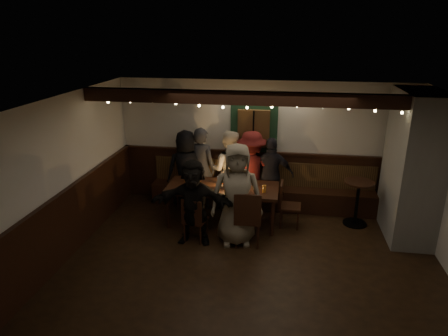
% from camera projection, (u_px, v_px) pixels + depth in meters
% --- Properties ---
extents(room, '(6.02, 5.01, 2.62)m').
position_uv_depth(room, '(319.00, 175.00, 7.14)').
color(room, black).
rests_on(room, ground).
extents(dining_table, '(2.10, 0.90, 0.91)m').
position_uv_depth(dining_table, '(222.00, 190.00, 7.51)').
color(dining_table, black).
rests_on(dining_table, ground).
extents(chair_near_left, '(0.43, 0.43, 0.82)m').
position_uv_depth(chair_near_left, '(194.00, 218.00, 6.89)').
color(chair_near_left, black).
rests_on(chair_near_left, ground).
extents(chair_near_right, '(0.47, 0.47, 1.00)m').
position_uv_depth(chair_near_right, '(248.00, 216.00, 6.73)').
color(chair_near_right, black).
rests_on(chair_near_right, ground).
extents(chair_end, '(0.41, 0.41, 0.86)m').
position_uv_depth(chair_end, '(286.00, 202.00, 7.47)').
color(chair_end, black).
rests_on(chair_end, ground).
extents(high_top, '(0.55, 0.55, 0.88)m').
position_uv_depth(high_top, '(358.00, 197.00, 7.50)').
color(high_top, black).
rests_on(high_top, ground).
extents(person_a, '(0.94, 0.79, 1.63)m').
position_uv_depth(person_a, '(186.00, 169.00, 8.20)').
color(person_a, black).
rests_on(person_a, ground).
extents(person_b, '(0.69, 0.53, 1.70)m').
position_uv_depth(person_b, '(201.00, 168.00, 8.19)').
color(person_b, '#28282C').
rests_on(person_b, ground).
extents(person_c, '(0.84, 0.67, 1.65)m').
position_uv_depth(person_c, '(229.00, 170.00, 8.14)').
color(person_c, beige).
rests_on(person_c, ground).
extents(person_d, '(1.21, 0.94, 1.65)m').
position_uv_depth(person_d, '(251.00, 171.00, 8.09)').
color(person_d, '#501211').
rests_on(person_d, ground).
extents(person_e, '(0.91, 0.39, 1.53)m').
position_uv_depth(person_e, '(271.00, 175.00, 8.04)').
color(person_e, black).
rests_on(person_e, ground).
extents(person_f, '(1.41, 0.48, 1.51)m').
position_uv_depth(person_f, '(193.00, 202.00, 6.81)').
color(person_f, black).
rests_on(person_f, ground).
extents(person_g, '(0.97, 0.72, 1.80)m').
position_uv_depth(person_g, '(237.00, 195.00, 6.74)').
color(person_g, '#80745C').
rests_on(person_g, ground).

